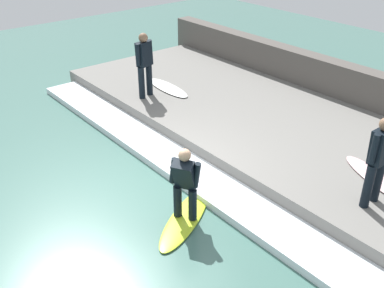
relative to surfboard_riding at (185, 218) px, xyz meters
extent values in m
plane|color=#426B60|center=(0.29, 1.08, -0.03)|extent=(28.00, 28.00, 0.00)
cube|color=slate|center=(3.64, 1.08, 0.17)|extent=(4.40, 12.70, 0.39)
cube|color=#544F49|center=(6.09, 1.08, 0.60)|extent=(0.50, 13.33, 1.27)
cube|color=silver|center=(0.98, 1.08, 0.05)|extent=(0.92, 12.06, 0.15)
ellipsoid|color=#BFE02D|center=(0.00, 0.00, 0.00)|extent=(1.92, 1.38, 0.06)
cylinder|color=black|center=(-0.07, 0.12, 0.33)|extent=(0.15, 0.15, 0.60)
cylinder|color=black|center=(0.07, -0.12, 0.33)|extent=(0.15, 0.15, 0.60)
cube|color=black|center=(0.00, 0.00, 0.91)|extent=(0.52, 0.51, 0.60)
sphere|color=tan|center=(0.00, 0.00, 1.28)|extent=(0.21, 0.21, 0.21)
cylinder|color=black|center=(-0.10, 0.18, 0.94)|extent=(0.10, 0.19, 0.50)
cylinder|color=black|center=(0.10, -0.18, 0.94)|extent=(0.10, 0.19, 0.50)
cylinder|color=black|center=(2.27, 4.36, 0.78)|extent=(0.16, 0.16, 0.84)
cylinder|color=black|center=(1.98, 4.28, 0.78)|extent=(0.16, 0.16, 0.84)
cube|color=black|center=(2.13, 4.32, 1.51)|extent=(0.45, 0.35, 0.62)
sphere|color=#846047|center=(2.13, 4.32, 1.92)|extent=(0.23, 0.23, 0.23)
cylinder|color=black|center=(2.35, 4.38, 1.54)|extent=(0.11, 0.12, 0.54)
cylinder|color=black|center=(1.91, 4.26, 1.54)|extent=(0.11, 0.12, 0.54)
ellipsoid|color=white|center=(2.88, 4.38, 0.39)|extent=(0.59, 1.76, 0.06)
cylinder|color=black|center=(2.56, -2.02, 0.77)|extent=(0.15, 0.15, 0.81)
cylinder|color=black|center=(2.27, -2.02, 0.77)|extent=(0.15, 0.15, 0.81)
cube|color=black|center=(2.41, -2.02, 1.46)|extent=(0.38, 0.24, 0.59)
cylinder|color=black|center=(2.19, -2.02, 1.50)|extent=(0.11, 0.12, 0.52)
ellipsoid|color=beige|center=(3.16, -1.79, 0.39)|extent=(1.07, 1.92, 0.06)
camera|label=1|loc=(-3.89, -4.95, 4.95)|focal=42.00mm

